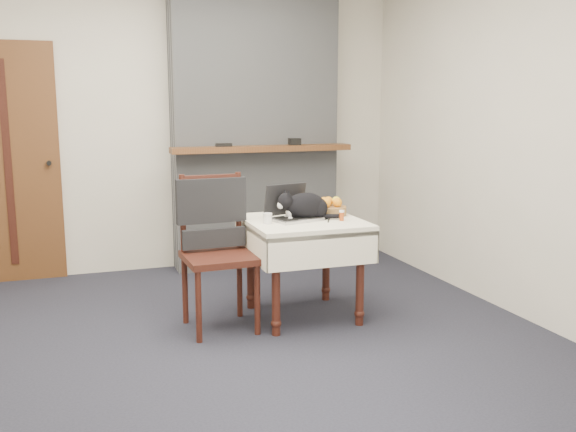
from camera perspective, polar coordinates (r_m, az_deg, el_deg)
name	(u,v)px	position (r m, az deg, el deg)	size (l,w,h in m)	color
ground	(202,344)	(4.17, -7.67, -11.20)	(4.50, 4.50, 0.00)	black
room_shell	(181,62)	(4.34, -9.50, 13.36)	(4.52, 4.01, 2.61)	beige
door	(8,164)	(5.82, -23.61, 4.28)	(0.82, 0.10, 2.00)	brown
chimney	(255,125)	(5.89, -2.96, 8.08)	(1.62, 0.48, 2.60)	gray
side_table	(303,235)	(4.48, 1.37, -1.74)	(0.78, 0.78, 0.70)	#3D1910
laptop	(291,211)	(4.46, 0.31, 0.47)	(0.39, 0.35, 0.24)	#B7B7BC
cat	(306,206)	(4.45, 1.62, 0.86)	(0.44, 0.19, 0.21)	black
cream_jar	(268,218)	(4.31, -1.83, -0.21)	(0.06, 0.06, 0.07)	silver
pill_bottle	(342,215)	(4.42, 4.79, 0.06)	(0.04, 0.04, 0.07)	#A03F13
fruit_basket	(331,208)	(4.64, 3.81, 0.72)	(0.23, 0.23, 0.13)	olive
desk_clutter	(328,217)	(4.53, 3.60, -0.12)	(0.15, 0.02, 0.01)	black
chair	(215,230)	(4.34, -6.52, -1.24)	(0.48, 0.47, 1.03)	#3D1910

